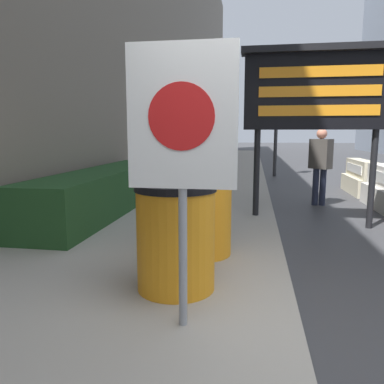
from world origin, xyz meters
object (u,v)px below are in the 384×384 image
Objects in this scene: pedestrian_worker at (320,160)px; barrel_drum_middle at (201,213)px; warning_sign at (182,134)px; jersey_barrier_cream at (360,179)px; barrel_drum_foreground at (176,236)px; traffic_light_near_curb at (277,95)px; message_board at (317,91)px.

barrel_drum_middle is at bearing 104.88° from pedestrian_worker.
warning_sign is 8.20m from jersey_barrier_cream.
pedestrian_worker is (-1.30, -1.80, 0.58)m from jersey_barrier_cream.
barrel_drum_foreground is at bearing -115.97° from jersey_barrier_cream.
jersey_barrier_cream is 1.08× the size of pedestrian_worker.
barrel_drum_foreground is 10.66m from traffic_light_near_curb.
barrel_drum_middle is 1.86m from warning_sign.
barrel_drum_middle is 0.33× the size of message_board.
warning_sign is 0.50× the size of traffic_light_near_curb.
barrel_drum_foreground is at bearing -97.74° from traffic_light_near_curb.
barrel_drum_middle is 4.50m from pedestrian_worker.
warning_sign is 11.12m from traffic_light_near_curb.
jersey_barrier_cream is 2.30m from pedestrian_worker.
pedestrian_worker is at bearing -125.79° from jersey_barrier_cream.
traffic_light_near_curb is 5.65m from pedestrian_worker.
jersey_barrier_cream is (1.72, 3.70, -1.78)m from message_board.
traffic_light_near_curb reaches higher than barrel_drum_foreground.
warning_sign is 0.69× the size of message_board.
warning_sign is (0.10, -1.64, 0.88)m from barrel_drum_middle.
traffic_light_near_curb is 2.41× the size of pedestrian_worker.
pedestrian_worker is at bearing 71.93° from warning_sign.
barrel_drum_foreground reaches higher than jersey_barrier_cream.
warning_sign reaches higher than barrel_drum_middle.
warning_sign is at bearing -96.37° from traffic_light_near_curb.
jersey_barrier_cream is (3.15, 7.49, -1.13)m from warning_sign.
barrel_drum_foreground is 0.48× the size of warning_sign.
barrel_drum_foreground is 1.00× the size of barrel_drum_middle.
warning_sign reaches higher than jersey_barrier_cream.
traffic_light_near_curb is (-0.21, 7.19, 0.66)m from message_board.
pedestrian_worker is at bearing 64.24° from barrel_drum_middle.
traffic_light_near_curb is (1.32, 9.34, 2.19)m from barrel_drum_middle.
warning_sign is 6.00m from pedestrian_worker.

